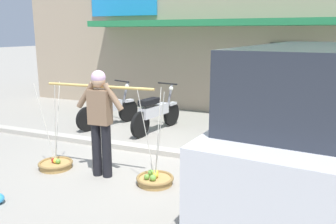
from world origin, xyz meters
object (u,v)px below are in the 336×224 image
fruit_basket_left_side (155,179)px  motorcycle_nearest_shop (107,108)px  motorcycle_second_in_row (156,113)px  fruit_basket_right_side (56,164)px  fruit_vendor (100,117)px  parked_truck (330,123)px

fruit_basket_left_side → motorcycle_nearest_shop: size_ratio=0.84×
motorcycle_nearest_shop → motorcycle_second_in_row: size_ratio=0.96×
fruit_basket_right_side → motorcycle_nearest_shop: size_ratio=0.84×
fruit_vendor → parked_truck: (3.24, 0.29, 0.15)m
fruit_basket_right_side → motorcycle_second_in_row: size_ratio=0.81×
fruit_vendor → fruit_basket_left_side: bearing=2.7°
fruit_vendor → fruit_basket_right_side: (-0.91, -0.04, -0.90)m
fruit_basket_right_side → motorcycle_nearest_shop: (-0.65, 2.66, 0.38)m
fruit_basket_right_side → motorcycle_second_in_row: (0.63, 2.70, 0.38)m
fruit_basket_right_side → parked_truck: 4.29m
fruit_basket_right_side → motorcycle_nearest_shop: bearing=103.8°
fruit_vendor → fruit_basket_left_side: 1.28m
fruit_vendor → motorcycle_nearest_shop: bearing=120.9°
motorcycle_nearest_shop → parked_truck: 5.37m
motorcycle_nearest_shop → motorcycle_second_in_row: same height
fruit_basket_right_side → motorcycle_second_in_row: bearing=77.0°
motorcycle_second_in_row → parked_truck: (3.52, -2.37, 0.68)m
fruit_basket_left_side → motorcycle_second_in_row: 2.90m
motorcycle_nearest_shop → fruit_basket_right_side: bearing=-76.2°
fruit_vendor → motorcycle_second_in_row: 2.72m
fruit_vendor → motorcycle_nearest_shop: fruit_vendor is taller
fruit_vendor → motorcycle_second_in_row: size_ratio=1.01×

